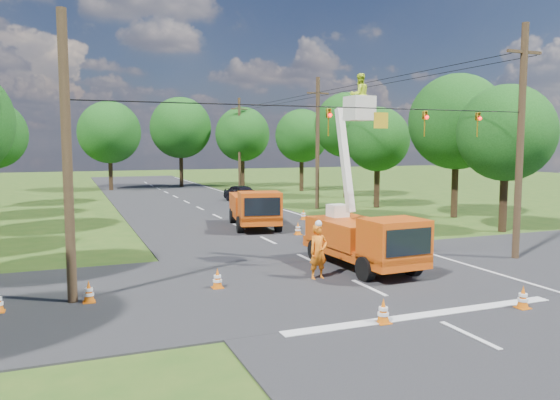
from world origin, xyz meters
name	(u,v)px	position (x,y,z in m)	size (l,w,h in m)	color
ground	(217,217)	(0.00, 20.00, 0.00)	(140.00, 140.00, 0.00)	#2D4F17
road_main	(217,217)	(0.00, 20.00, 0.00)	(12.00, 100.00, 0.06)	black
road_cross	(342,276)	(0.00, 2.00, 0.00)	(56.00, 10.00, 0.07)	black
stop_bar	(426,316)	(0.00, -3.20, 0.00)	(9.00, 0.45, 0.02)	silver
edge_line	(293,213)	(5.60, 20.00, 0.00)	(0.12, 90.00, 0.02)	silver
bucket_truck	(364,228)	(1.37, 2.73, 1.64)	(2.64, 6.13, 7.72)	#C5410D
second_truck	(255,208)	(0.79, 14.37, 1.21)	(3.39, 6.50, 2.32)	#C5410D
ground_worker	(318,252)	(-1.04, 1.88, 1.02)	(0.75, 0.49, 2.05)	orange
distant_car	(243,193)	(4.61, 28.64, 0.74)	(1.74, 4.33, 1.48)	black
traffic_cone_0	(383,311)	(-1.54, -3.33, 0.36)	(0.38, 0.38, 0.71)	#DE620B
traffic_cone_1	(523,298)	(3.12, -3.70, 0.36)	(0.38, 0.38, 0.71)	#DE620B
traffic_cone_2	(308,237)	(1.55, 8.49, 0.36)	(0.38, 0.38, 0.71)	#DE620B
traffic_cone_3	(298,229)	(2.16, 11.11, 0.36)	(0.38, 0.38, 0.71)	#DE620B
traffic_cone_4	(217,279)	(-4.84, 1.94, 0.36)	(0.38, 0.38, 0.71)	#DE620B
traffic_cone_5	(89,292)	(-9.03, 1.75, 0.36)	(0.38, 0.38, 0.71)	#DE620B
traffic_cone_7	(303,215)	(4.87, 16.46, 0.36)	(0.38, 0.38, 0.71)	#DE620B
pole_right_near	(520,141)	(8.50, 2.00, 5.11)	(1.80, 0.30, 10.00)	#4C3823
pole_right_mid	(318,142)	(8.50, 22.00, 5.11)	(1.80, 0.30, 10.00)	#4C3823
pole_right_far	(239,143)	(8.50, 42.00, 5.11)	(1.80, 0.30, 10.00)	#4C3823
pole_left	(67,159)	(-9.50, 2.00, 4.50)	(0.30, 0.30, 9.00)	#4C3823
signal_span	(395,120)	(2.23, 1.99, 5.88)	(18.00, 0.29, 1.07)	black
tree_right_a	(506,133)	(13.50, 8.00, 5.56)	(5.40, 5.40, 8.28)	#382616
tree_right_b	(457,122)	(15.00, 14.00, 6.43)	(6.40, 6.40, 9.65)	#382616
tree_right_c	(378,139)	(13.20, 21.00, 5.31)	(5.00, 5.00, 7.83)	#382616
tree_right_d	(347,125)	(14.80, 29.00, 6.68)	(6.00, 6.00, 9.70)	#382616
tree_right_e	(302,136)	(13.80, 37.00, 5.81)	(5.60, 5.60, 8.63)	#382616
tree_far_a	(109,132)	(-5.00, 45.00, 6.19)	(6.60, 6.60, 9.50)	#382616
tree_far_b	(181,128)	(3.00, 47.00, 6.81)	(7.00, 7.00, 10.32)	#382616
tree_far_c	(243,134)	(9.50, 44.00, 6.06)	(6.20, 6.20, 9.18)	#382616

